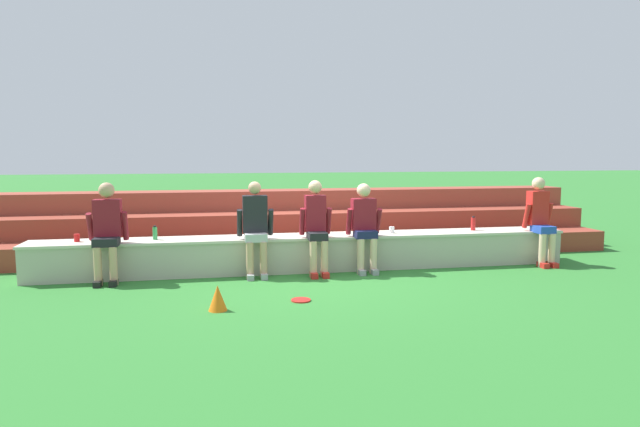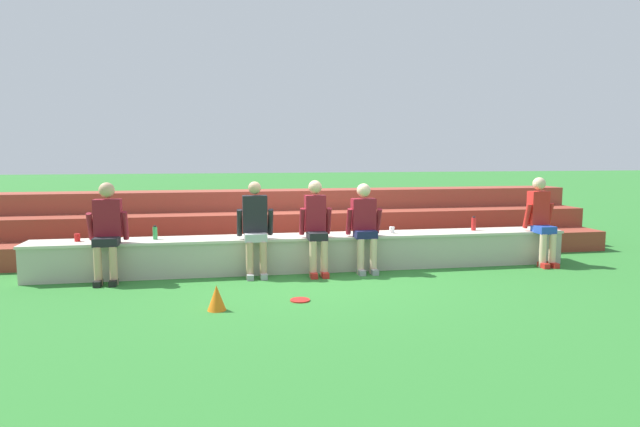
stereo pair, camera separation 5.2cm
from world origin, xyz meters
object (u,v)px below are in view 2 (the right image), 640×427
at_px(person_left_of_center, 255,226).
at_px(sports_cone, 217,298).
at_px(person_far_left, 107,228).
at_px(plastic_cup_right_end, 392,230).
at_px(person_right_of_center, 365,224).
at_px(person_center, 316,225).
at_px(water_bottle_near_right, 474,224).
at_px(person_far_right, 541,218).
at_px(water_bottle_mid_right, 155,233).
at_px(plastic_cup_middle, 77,238).
at_px(frisbee, 300,300).

distance_m(person_left_of_center, sports_cone, 1.93).
bearing_deg(person_far_left, plastic_cup_right_end, 3.85).
height_order(person_right_of_center, plastic_cup_right_end, person_right_of_center).
height_order(person_center, water_bottle_near_right, person_center).
distance_m(person_right_of_center, person_far_right, 3.02).
height_order(person_left_of_center, person_center, person_center).
xyz_separation_m(person_far_right, sports_cone, (-5.29, -1.73, -0.62)).
height_order(person_center, person_far_right, person_far_right).
bearing_deg(water_bottle_mid_right, plastic_cup_right_end, -0.20).
bearing_deg(person_center, water_bottle_mid_right, 171.96).
xyz_separation_m(person_far_left, person_right_of_center, (3.81, -0.01, -0.03)).
distance_m(person_far_left, water_bottle_near_right, 5.81).
bearing_deg(person_left_of_center, water_bottle_mid_right, 168.11).
bearing_deg(person_left_of_center, plastic_cup_middle, 172.77).
bearing_deg(water_bottle_near_right, plastic_cup_middle, -179.91).
relative_size(water_bottle_mid_right, water_bottle_near_right, 0.90).
height_order(water_bottle_near_right, plastic_cup_middle, water_bottle_near_right).
distance_m(person_right_of_center, water_bottle_mid_right, 3.20).
relative_size(person_far_left, person_right_of_center, 1.04).
xyz_separation_m(plastic_cup_right_end, sports_cone, (-2.81, -2.04, -0.45)).
bearing_deg(frisbee, water_bottle_near_right, 29.70).
distance_m(person_far_left, frisbee, 3.08).
relative_size(person_center, water_bottle_mid_right, 6.77).
height_order(person_left_of_center, water_bottle_near_right, person_left_of_center).
height_order(person_far_right, plastic_cup_middle, person_far_right).
bearing_deg(person_left_of_center, water_bottle_near_right, 5.28).
height_order(person_left_of_center, plastic_cup_right_end, person_left_of_center).
bearing_deg(water_bottle_near_right, person_far_left, -176.72).
bearing_deg(sports_cone, plastic_cup_right_end, 35.91).
xyz_separation_m(person_left_of_center, water_bottle_near_right, (3.68, 0.34, -0.11)).
height_order(water_bottle_near_right, frisbee, water_bottle_near_right).
xyz_separation_m(plastic_cup_right_end, frisbee, (-1.78, -1.80, -0.60)).
relative_size(person_right_of_center, plastic_cup_middle, 12.03).
relative_size(person_center, frisbee, 5.76).
xyz_separation_m(water_bottle_mid_right, water_bottle_near_right, (5.18, 0.03, 0.01)).
distance_m(water_bottle_mid_right, frisbee, 2.74).
distance_m(plastic_cup_middle, sports_cone, 2.93).
height_order(person_right_of_center, plastic_cup_middle, person_right_of_center).
xyz_separation_m(person_far_left, person_far_right, (6.83, -0.01, -0.01)).
xyz_separation_m(person_left_of_center, person_far_right, (4.71, -0.00, 0.01)).
distance_m(person_far_left, person_right_of_center, 3.81).
height_order(water_bottle_near_right, sports_cone, water_bottle_near_right).
bearing_deg(person_far_left, water_bottle_near_right, 3.28).
height_order(person_left_of_center, water_bottle_mid_right, person_left_of_center).
xyz_separation_m(person_center, plastic_cup_middle, (-3.53, 0.36, -0.16)).
bearing_deg(person_center, water_bottle_near_right, 7.58).
bearing_deg(person_right_of_center, person_far_left, 179.79).
xyz_separation_m(water_bottle_mid_right, sports_cone, (0.92, -2.05, -0.50)).
distance_m(person_right_of_center, water_bottle_near_right, 2.02).
relative_size(person_right_of_center, plastic_cup_right_end, 13.51).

